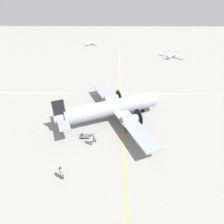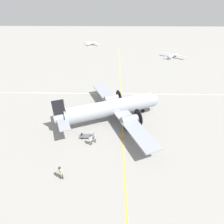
# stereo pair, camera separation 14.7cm
# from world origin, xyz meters

# --- Properties ---
(ground_plane) EXTENTS (300.00, 300.00, 0.00)m
(ground_plane) POSITION_xyz_m (0.00, 0.00, 0.00)
(ground_plane) COLOR gray
(apron_line_eastwest) EXTENTS (120.00, 0.16, 0.01)m
(apron_line_eastwest) POSITION_xyz_m (0.00, 1.79, 0.00)
(apron_line_eastwest) COLOR gold
(apron_line_eastwest) RESTS_ON ground_plane
(apron_line_northsouth) EXTENTS (0.16, 120.00, 0.01)m
(apron_line_northsouth) POSITION_xyz_m (-10.38, 0.00, 0.00)
(apron_line_northsouth) COLOR silver
(apron_line_northsouth) RESTS_ON ground_plane
(airliner_main) EXTENTS (21.42, 18.15, 5.51)m
(airliner_main) POSITION_xyz_m (-0.15, 0.35, 2.44)
(airliner_main) COLOR #9399A3
(airliner_main) RESTS_ON ground_plane
(crew_foreground) EXTENTS (0.32, 0.63, 1.87)m
(crew_foreground) POSITION_xyz_m (12.30, -5.53, 1.17)
(crew_foreground) COLOR #2D2D33
(crew_foreground) RESTS_ON ground_plane
(passenger_boarding) EXTENTS (0.60, 0.28, 1.77)m
(passenger_boarding) POSITION_xyz_m (5.85, -2.33, 1.09)
(passenger_boarding) COLOR #2D2D33
(passenger_boarding) RESTS_ON ground_plane
(ramp_agent) EXTENTS (0.39, 0.48, 1.69)m
(ramp_agent) POSITION_xyz_m (6.48, -2.86, 1.06)
(ramp_agent) COLOR navy
(ramp_agent) RESTS_ON ground_plane
(suitcase_near_door) EXTENTS (0.48, 0.14, 0.59)m
(suitcase_near_door) POSITION_xyz_m (4.70, -4.46, 0.28)
(suitcase_near_door) COLOR #232328
(suitcase_near_door) RESTS_ON ground_plane
(suitcase_upright_spare) EXTENTS (0.44, 0.16, 0.46)m
(suitcase_upright_spare) POSITION_xyz_m (5.46, -2.90, 0.21)
(suitcase_upright_spare) COLOR brown
(suitcase_upright_spare) RESTS_ON ground_plane
(baggage_cart) EXTENTS (0.96, 2.17, 0.56)m
(baggage_cart) POSITION_xyz_m (4.89, -3.60, 0.27)
(baggage_cart) COLOR #56565B
(baggage_cart) RESTS_ON ground_plane
(light_aircraft_distant) EXTENTS (7.57, 7.91, 1.91)m
(light_aircraft_distant) POSITION_xyz_m (-41.83, 21.93, 0.80)
(light_aircraft_distant) COLOR #B7BCC6
(light_aircraft_distant) RESTS_ON ground_plane
(light_aircraft_taxiing) EXTENTS (7.24, 8.03, 1.86)m
(light_aircraft_taxiing) POSITION_xyz_m (-65.13, -11.45, 0.79)
(light_aircraft_taxiing) COLOR white
(light_aircraft_taxiing) RESTS_ON ground_plane
(traffic_cone) EXTENTS (0.46, 0.46, 0.61)m
(traffic_cone) POSITION_xyz_m (5.04, 1.63, 0.28)
(traffic_cone) COLOR orange
(traffic_cone) RESTS_ON ground_plane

